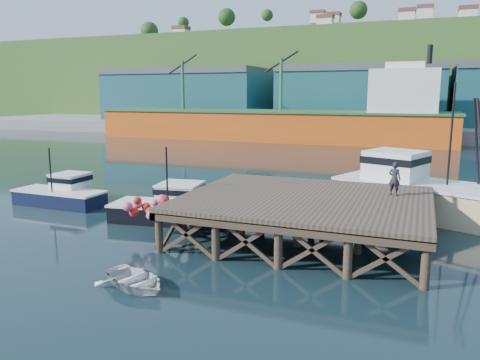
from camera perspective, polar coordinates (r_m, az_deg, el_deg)
The scene contains 12 objects.
ground at distance 26.02m, azimuth -4.04°, elevation -5.64°, with size 300.00×300.00×0.00m, color black.
wharf at distance 23.58m, azimuth 7.89°, elevation -2.53°, with size 12.00×10.00×2.62m.
far_quay at distance 93.39m, azimuth 14.74°, elevation 6.33°, with size 160.00×40.00×2.00m, color gray.
warehouse_left at distance 98.80m, azimuth -6.38°, elevation 10.01°, with size 32.00×16.00×9.00m, color #1A4F56.
warehouse_mid at distance 88.23m, azimuth 14.52°, elevation 9.69°, with size 28.00×16.00×9.00m, color #1A4F56.
cargo_ship at distance 73.24m, azimuth 6.12°, elevation 7.37°, with size 55.50×10.00×13.75m.
hillside at distance 123.09m, azimuth 16.65°, elevation 11.82°, with size 220.00×50.00×22.00m, color #2D511E.
boat_navy at distance 32.93m, azimuth -20.84°, elevation -1.48°, with size 6.19×3.31×3.85m.
boat_black at distance 27.21m, azimuth -7.99°, elevation -3.25°, with size 7.35×6.12×4.37m.
trawler at distance 29.61m, azimuth 22.34°, elevation -1.21°, with size 12.43×8.25×7.85m.
dinghy at distance 18.42m, azimuth -12.72°, elevation -11.74°, with size 2.25×3.15×0.65m, color white.
dockworker at distance 24.90m, azimuth 18.32°, elevation 0.15°, with size 0.62×0.41×1.70m, color black.
Camera 1 is at (10.76, -22.56, 7.21)m, focal length 35.00 mm.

